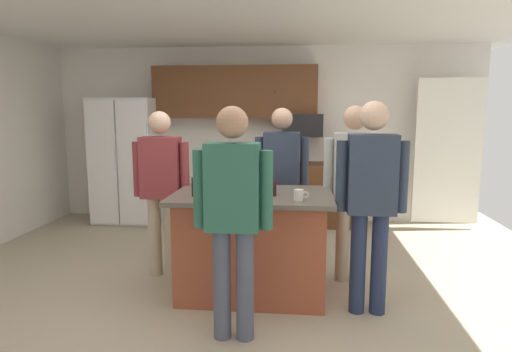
{
  "coord_description": "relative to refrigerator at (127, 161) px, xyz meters",
  "views": [
    {
      "loc": [
        0.58,
        -3.93,
        1.69
      ],
      "look_at": [
        0.15,
        0.23,
        1.05
      ],
      "focal_mm": 31.0,
      "sensor_mm": 36.0,
      "label": 1
    }
  ],
  "objects": [
    {
      "name": "microwave_over_range",
      "position": [
        2.6,
        0.12,
        0.53
      ],
      "size": [
        0.56,
        0.4,
        0.32
      ],
      "primitive_type": "cube",
      "color": "black"
    },
    {
      "name": "mug_blue_stoneware",
      "position": [
        2.57,
        -2.73,
        0.07
      ],
      "size": [
        0.12,
        0.08,
        0.09
      ],
      "color": "white",
      "rests_on": "kitchen_island"
    },
    {
      "name": "tumbler_amber",
      "position": [
        2.34,
        -2.55,
        0.09
      ],
      "size": [
        0.06,
        0.06,
        0.14
      ],
      "color": "black",
      "rests_on": "kitchen_island"
    },
    {
      "name": "glass_pilsner",
      "position": [
        2.29,
        -2.34,
        0.1
      ],
      "size": [
        0.07,
        0.07,
        0.15
      ],
      "color": "black",
      "rests_on": "kitchen_island"
    },
    {
      "name": "person_guest_left",
      "position": [
        3.15,
        -2.74,
        0.1
      ],
      "size": [
        0.57,
        0.23,
        1.75
      ],
      "rotation": [
        0.0,
        0.0,
        2.86
      ],
      "color": "#232D4C",
      "rests_on": "ground"
    },
    {
      "name": "person_guest_right",
      "position": [
        2.1,
        -3.27,
        0.07
      ],
      "size": [
        0.57,
        0.22,
        1.71
      ],
      "rotation": [
        0.0,
        0.0,
        1.51
      ],
      "color": "#4C5166",
      "rests_on": "ground"
    },
    {
      "name": "glass_dark_ale",
      "position": [
        1.68,
        -2.64,
        0.1
      ],
      "size": [
        0.07,
        0.07,
        0.17
      ],
      "color": "black",
      "rests_on": "kitchen_island"
    },
    {
      "name": "person_guest_by_door",
      "position": [
        3.08,
        -2.06,
        0.08
      ],
      "size": [
        0.57,
        0.23,
        1.72
      ],
      "rotation": [
        0.0,
        0.0,
        -2.74
      ],
      "color": "tan",
      "rests_on": "ground"
    },
    {
      "name": "mug_ceramic_white",
      "position": [
        2.08,
        -2.16,
        0.07
      ],
      "size": [
        0.12,
        0.08,
        0.1
      ],
      "color": "white",
      "rests_on": "kitchen_island"
    },
    {
      "name": "refrigerator",
      "position": [
        0.0,
        0.0,
        0.0
      ],
      "size": [
        0.91,
        0.76,
        1.84
      ],
      "color": "white",
      "rests_on": "ground"
    },
    {
      "name": "cabinet_run_upper",
      "position": [
        1.6,
        0.22,
        1.01
      ],
      "size": [
        2.4,
        0.38,
        0.75
      ],
      "color": "brown"
    },
    {
      "name": "ceiling",
      "position": [
        2.0,
        -2.38,
        1.68
      ],
      "size": [
        7.04,
        7.04,
        0.0
      ],
      "primitive_type": "plane",
      "color": "white"
    },
    {
      "name": "back_wall",
      "position": [
        2.0,
        0.42,
        0.38
      ],
      "size": [
        6.4,
        0.1,
        2.6
      ],
      "primitive_type": "cube",
      "color": "white",
      "rests_on": "ground"
    },
    {
      "name": "person_elder_center",
      "position": [
        2.38,
        -1.65,
        0.06
      ],
      "size": [
        0.57,
        0.22,
        1.7
      ],
      "rotation": [
        0.0,
        0.0,
        -1.84
      ],
      "color": "#232D4C",
      "rests_on": "ground"
    },
    {
      "name": "floor",
      "position": [
        2.0,
        -2.38,
        -0.92
      ],
      "size": [
        7.04,
        7.04,
        0.0
      ],
      "primitive_type": "plane",
      "color": "#B7A88E",
      "rests_on": "ground"
    },
    {
      "name": "kitchen_island",
      "position": [
        2.15,
        -2.45,
        -0.44
      ],
      "size": [
        1.42,
        0.94,
        0.94
      ],
      "color": "#9E4C33",
      "rests_on": "ground"
    },
    {
      "name": "french_door_window_panel",
      "position": [
        4.6,
        0.02,
        0.18
      ],
      "size": [
        0.9,
        0.06,
        2.0
      ],
      "primitive_type": "cube",
      "color": "white",
      "rests_on": "ground"
    },
    {
      "name": "cabinet_run_lower",
      "position": [
        2.6,
        0.1,
        -0.47
      ],
      "size": [
        1.8,
        0.63,
        0.9
      ],
      "color": "brown",
      "rests_on": "ground"
    },
    {
      "name": "person_host_foreground",
      "position": [
        1.2,
        -2.1,
        0.04
      ],
      "size": [
        0.57,
        0.22,
        1.66
      ],
      "rotation": [
        0.0,
        0.0,
        -0.36
      ],
      "color": "tan",
      "rests_on": "ground"
    }
  ]
}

